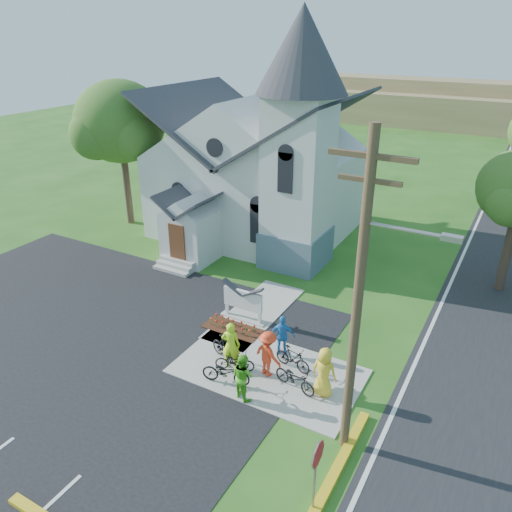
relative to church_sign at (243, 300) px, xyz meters
The scene contains 20 objects.
ground 3.57m from the church_sign, 69.44° to the right, with size 120.00×120.00×0.00m, color #255618.
parking_lot 7.86m from the church_sign, 138.12° to the right, with size 20.00×16.00×0.02m, color black.
sidewalk 3.95m from the church_sign, 45.00° to the right, with size 7.00×4.00×0.05m, color gray.
church 11.06m from the church_sign, 114.73° to the left, with size 12.35×12.00×13.00m.
church_sign is the anchor object (origin of this frame).
flower_bed 1.34m from the church_sign, 90.00° to the right, with size 2.60×1.10×0.07m, color #35180E.
utility_pole 9.18m from the church_sign, 35.60° to the right, with size 3.45×0.28×10.00m.
stop_sign 9.97m from the church_sign, 48.12° to the right, with size 0.11×0.76×2.48m.
tree_lot_corner 15.53m from the church_sign, 152.02° to the left, with size 5.60×5.60×9.15m.
distant_hills 53.34m from the church_sign, 85.10° to the left, with size 61.00×10.00×5.60m.
cyclist_0 3.44m from the church_sign, 66.87° to the right, with size 0.72×0.47×1.96m, color #BBF31C.
bike_0 3.70m from the church_sign, 64.20° to the right, with size 0.53×1.53×0.80m, color black.
cyclist_1 5.12m from the church_sign, 59.30° to the right, with size 0.86×0.67×1.76m, color #4DB421.
bike_1 3.11m from the church_sign, 71.19° to the right, with size 0.49×1.73×1.04m, color black.
cyclist_2 3.06m from the church_sign, 28.44° to the right, with size 1.01×0.42×1.72m, color #287ECA.
bike_2 4.44m from the church_sign, 67.42° to the right, with size 0.64×1.83×0.96m, color black.
cyclist_3 4.01m from the church_sign, 45.90° to the right, with size 1.20×0.69×1.85m, color red.
bike_3 4.10m from the church_sign, 31.44° to the right, with size 0.44×1.57×0.95m, color black.
cyclist_4 5.80m from the church_sign, 29.82° to the right, with size 0.93×0.60×1.90m, color yellow.
bike_4 5.14m from the church_sign, 37.79° to the right, with size 0.61×1.75×0.92m, color black.
Camera 1 is at (8.68, -13.16, 12.06)m, focal length 35.00 mm.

